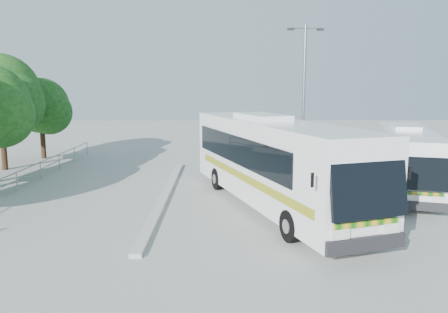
{
  "coord_description": "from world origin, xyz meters",
  "views": [
    {
      "loc": [
        0.29,
        -18.84,
        5.26
      ],
      "look_at": [
        0.56,
        2.52,
        1.83
      ],
      "focal_mm": 35.0,
      "sensor_mm": 36.0,
      "label": 1
    }
  ],
  "objects_px": {
    "coach_main": "(272,160)",
    "lamppost": "(304,92)",
    "tree_far_d": "(1,94)",
    "tree_far_e": "(42,106)",
    "coach_adjacent": "(406,157)"
  },
  "relations": [
    {
      "from": "lamppost",
      "to": "tree_far_d",
      "type": "bearing_deg",
      "value": 173.59
    },
    {
      "from": "coach_main",
      "to": "coach_adjacent",
      "type": "relative_size",
      "value": 1.24
    },
    {
      "from": "tree_far_d",
      "to": "lamppost",
      "type": "distance_m",
      "value": 18.82
    },
    {
      "from": "coach_main",
      "to": "tree_far_d",
      "type": "bearing_deg",
      "value": 133.03
    },
    {
      "from": "coach_main",
      "to": "lamppost",
      "type": "height_order",
      "value": "lamppost"
    },
    {
      "from": "tree_far_d",
      "to": "tree_far_e",
      "type": "height_order",
      "value": "tree_far_d"
    },
    {
      "from": "coach_main",
      "to": "coach_adjacent",
      "type": "height_order",
      "value": "coach_main"
    },
    {
      "from": "tree_far_e",
      "to": "coach_adjacent",
      "type": "bearing_deg",
      "value": -23.84
    },
    {
      "from": "tree_far_d",
      "to": "coach_main",
      "type": "relative_size",
      "value": 0.53
    },
    {
      "from": "tree_far_d",
      "to": "tree_far_e",
      "type": "xyz_separation_m",
      "value": [
        0.68,
        4.5,
        -0.93
      ]
    },
    {
      "from": "lamppost",
      "to": "tree_far_e",
      "type": "bearing_deg",
      "value": 159.72
    },
    {
      "from": "coach_main",
      "to": "lamppost",
      "type": "bearing_deg",
      "value": 52.31
    },
    {
      "from": "tree_far_e",
      "to": "lamppost",
      "type": "height_order",
      "value": "lamppost"
    },
    {
      "from": "coach_main",
      "to": "lamppost",
      "type": "xyz_separation_m",
      "value": [
        2.87,
        8.0,
        2.84
      ]
    },
    {
      "from": "tree_far_d",
      "to": "coach_adjacent",
      "type": "height_order",
      "value": "tree_far_d"
    }
  ]
}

